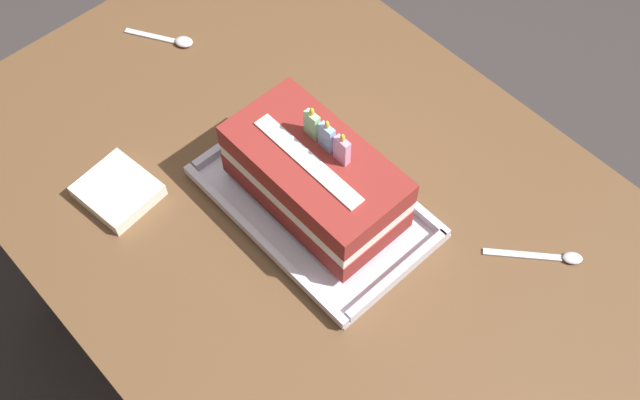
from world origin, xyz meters
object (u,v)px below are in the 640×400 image
Objects in this scene: serving_spoon_near_tray at (176,40)px; napkin_pile at (118,191)px; serving_spoon_by_bowls at (554,257)px; foil_tray at (314,204)px; birthday_cake at (314,178)px.

napkin_pile is (0.20, -0.26, 0.01)m from serving_spoon_near_tray.
serving_spoon_near_tray is 0.73m from serving_spoon_by_bowls.
foil_tray is 3.03× the size of serving_spoon_by_bowls.
foil_tray is 2.97× the size of serving_spoon_near_tray.
serving_spoon_by_bowls is (0.72, 0.14, -0.00)m from serving_spoon_near_tray.
birthday_cake reaches higher than serving_spoon_by_bowls.
serving_spoon_near_tray is at bearing -168.69° from serving_spoon_by_bowls.
birthday_cake reaches higher than foil_tray.
serving_spoon_by_bowls is (0.30, 0.20, -0.07)m from birthday_cake.
foil_tray is at bearing -147.06° from serving_spoon_by_bowls.
serving_spoon_near_tray is 1.02× the size of serving_spoon_by_bowls.
foil_tray is 2.94× the size of napkin_pile.
birthday_cake is at bearing 90.00° from foil_tray.
serving_spoon_by_bowls is at bearing 32.94° from foil_tray.
birthday_cake is at bearing 43.38° from napkin_pile.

